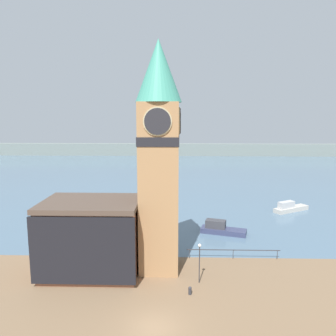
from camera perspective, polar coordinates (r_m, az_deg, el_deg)
The scene contains 10 objects.
ground_plane at distance 28.19m, azimuth -2.45°, elevation -25.98°, with size 160.00×160.00×0.00m, color brown.
water at distance 97.28m, azimuth 0.57°, elevation -0.60°, with size 160.00×120.00×0.00m.
far_shoreline at distance 136.61m, azimuth 0.88°, elevation 3.22°, with size 180.00×3.00×5.00m.
pier_railing at distance 39.30m, azimuth 11.29°, elevation -13.96°, with size 10.64×0.08×1.09m.
clock_tower at distance 33.23m, azimuth -1.59°, elevation 2.74°, with size 4.60×4.60×23.61m.
pier_building at distance 35.51m, azimuth -13.17°, elevation -11.57°, with size 9.98×7.22×7.63m.
boat_near at distance 47.05m, azimuth 9.20°, elevation -10.39°, with size 6.53×3.68×1.81m.
boat_far at distance 60.33m, azimuth 20.41°, elevation -6.49°, with size 6.72×4.79×1.84m.
mooring_bollard_near at distance 32.06m, azimuth 3.85°, elevation -20.45°, with size 0.32×0.32×0.75m.
lamp_post at distance 32.99m, azimuth 5.51°, elevation -14.95°, with size 0.32×0.32×4.00m.
Camera 1 is at (1.73, -23.05, 16.14)m, focal length 35.00 mm.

